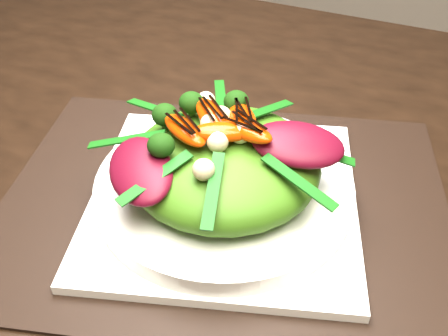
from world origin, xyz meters
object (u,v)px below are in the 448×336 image
at_px(lettuce_mound, 224,163).
at_px(orange_segment, 227,120).
at_px(plate_base, 224,197).
at_px(dining_table, 116,132).
at_px(salad_bowl, 224,186).
at_px(placemat, 224,202).

bearing_deg(lettuce_mound, orange_segment, 104.48).
bearing_deg(plate_base, orange_segment, 104.48).
distance_m(dining_table, plate_base, 0.22).
distance_m(dining_table, salad_bowl, 0.22).
xyz_separation_m(lettuce_mound, orange_segment, (-0.00, 0.02, 0.04)).
relative_size(dining_table, plate_base, 5.85).
bearing_deg(plate_base, placemat, 90.00).
distance_m(placemat, salad_bowl, 0.02).
bearing_deg(orange_segment, salad_bowl, -75.52).
xyz_separation_m(plate_base, orange_segment, (-0.00, 0.02, 0.09)).
bearing_deg(dining_table, plate_base, -24.03).
bearing_deg(placemat, dining_table, 155.97).
bearing_deg(plate_base, dining_table, 155.97).
xyz_separation_m(salad_bowl, orange_segment, (-0.00, 0.02, 0.07)).
xyz_separation_m(dining_table, salad_bowl, (0.20, -0.09, 0.04)).
xyz_separation_m(plate_base, salad_bowl, (0.00, 0.00, 0.02)).
height_order(dining_table, salad_bowl, dining_table).
distance_m(salad_bowl, orange_segment, 0.07).
xyz_separation_m(dining_table, placemat, (0.20, -0.09, 0.02)).
bearing_deg(lettuce_mound, salad_bowl, 90.00).
height_order(dining_table, lettuce_mound, dining_table).
bearing_deg(salad_bowl, orange_segment, 104.48).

